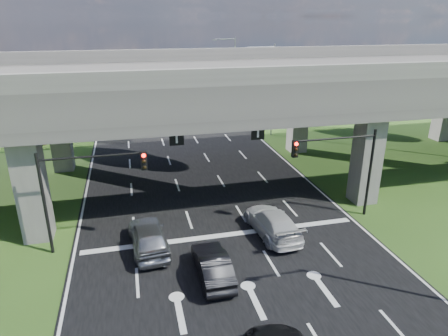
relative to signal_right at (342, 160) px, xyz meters
name	(u,v)px	position (x,y,z in m)	size (l,w,h in m)	color
ground	(239,268)	(-7.82, -3.94, -4.19)	(160.00, 160.00, 0.00)	#254315
road	(204,193)	(-7.82, 6.06, -4.17)	(18.00, 120.00, 0.03)	black
overpass	(197,85)	(-7.82, 8.06, 3.73)	(80.00, 15.00, 10.00)	#393634
signal_right	(342,160)	(0.00, 0.00, 0.00)	(5.76, 0.54, 6.00)	black
signal_left	(84,182)	(-15.65, 0.00, 0.00)	(5.76, 0.54, 6.00)	black
streetlight_far	(270,83)	(2.27, 20.06, 1.66)	(3.38, 0.25, 10.00)	gray
streetlight_beyond	(232,67)	(2.27, 36.06, 1.66)	(3.38, 0.25, 10.00)	gray
tree_left_near	(38,100)	(-21.78, 22.06, 0.63)	(4.50, 4.50, 7.80)	black
tree_left_mid	(24,93)	(-24.78, 30.06, -0.01)	(3.91, 3.90, 6.76)	black
tree_left_far	(67,75)	(-20.78, 38.06, 0.95)	(4.80, 4.80, 8.32)	black
tree_right_near	(281,89)	(5.22, 24.06, 0.31)	(4.20, 4.20, 7.28)	black
tree_right_mid	(280,81)	(8.22, 32.06, -0.01)	(3.91, 3.90, 6.76)	black
tree_right_far	(238,70)	(4.22, 40.06, 0.63)	(4.50, 4.50, 7.80)	black
car_silver	(148,236)	(-12.42, -0.94, -3.31)	(2.01, 4.98, 1.70)	gray
car_dark	(213,265)	(-9.40, -4.42, -3.43)	(1.54, 4.41, 1.45)	black
car_white	(272,222)	(-4.87, -0.94, -3.38)	(2.17, 5.35, 1.55)	#B6B6B6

